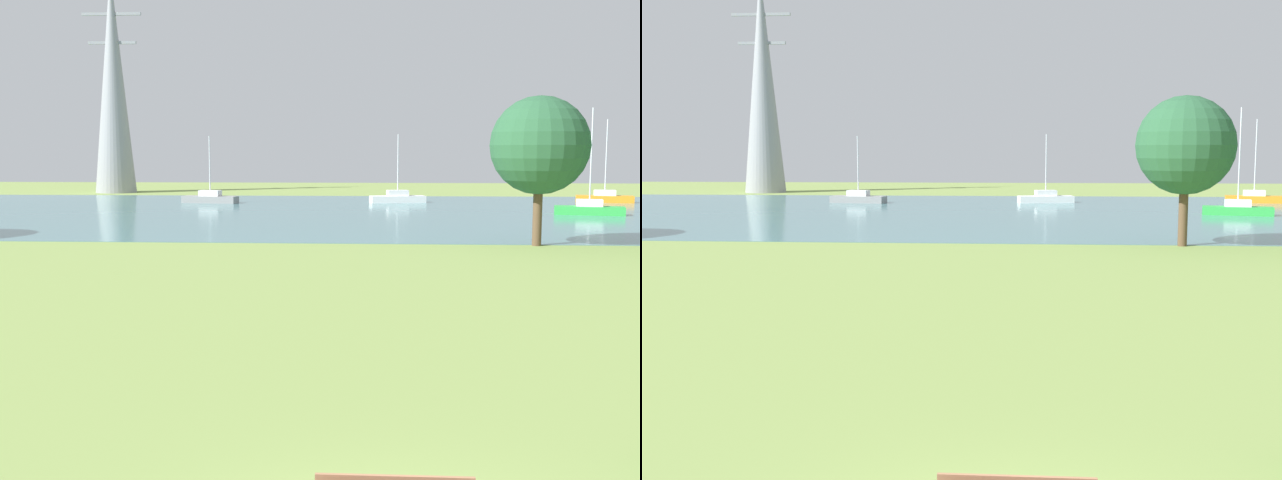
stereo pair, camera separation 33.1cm
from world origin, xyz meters
The scene contains 8 objects.
ground_plane centered at (0.00, 22.00, 0.00)m, with size 160.00×160.00×0.00m, color #7F994C.
water_surface centered at (0.00, 50.00, 0.01)m, with size 140.00×40.00×0.02m, color slate.
sailboat_orange centered at (20.57, 61.69, 0.47)m, with size 5.01×2.46×7.27m.
sailboat_white centered at (2.32, 60.30, 0.45)m, with size 5.00×2.38×5.96m.
sailboat_green centered at (15.51, 48.22, 0.47)m, with size 5.02×2.56×7.58m.
sailboat_gray centered at (-14.05, 58.98, 0.45)m, with size 4.98×2.29×5.81m.
tree_east_near centered at (7.90, 29.82, 4.83)m, with size 4.73×4.73×7.22m.
electricity_pylon centered at (-27.74, 75.36, 11.91)m, with size 6.40×4.40×23.79m.
Camera 1 is at (-0.33, -8.33, 4.63)m, focal length 43.75 mm.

